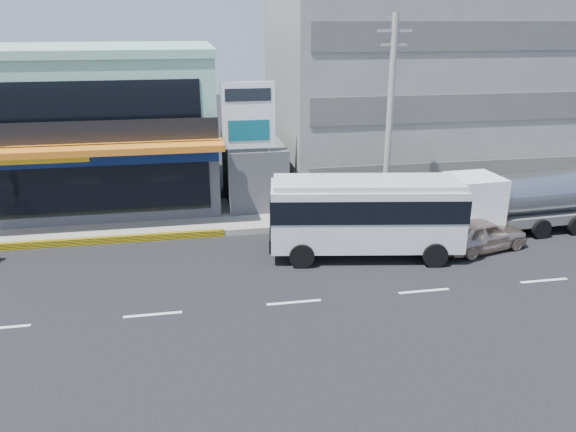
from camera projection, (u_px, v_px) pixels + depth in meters
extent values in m
plane|color=black|center=(294.00, 302.00, 20.32)|extent=(120.00, 120.00, 0.00)
cube|color=gray|center=(352.00, 208.00, 29.93)|extent=(70.00, 5.00, 0.30)
cube|color=#454549|center=(106.00, 165.00, 31.30)|extent=(12.00, 10.00, 4.00)
cube|color=#93D1BE|center=(98.00, 92.00, 29.97)|extent=(12.00, 10.00, 4.00)
cube|color=orange|center=(85.00, 150.00, 25.20)|extent=(12.40, 1.80, 0.30)
cube|color=navy|center=(89.00, 158.00, 26.08)|extent=(12.00, 0.12, 0.80)
cube|color=black|center=(93.00, 188.00, 26.61)|extent=(11.00, 0.06, 2.60)
cube|color=gray|center=(411.00, 67.00, 33.60)|extent=(16.00, 12.00, 14.00)
cube|color=#454549|center=(253.00, 172.00, 30.87)|extent=(3.00, 6.00, 3.50)
cylinder|color=slate|center=(255.00, 143.00, 29.34)|extent=(1.50, 1.50, 0.15)
cylinder|color=gray|center=(229.00, 158.00, 27.52)|extent=(0.16, 0.16, 6.50)
cylinder|color=gray|center=(269.00, 156.00, 27.86)|extent=(0.16, 0.16, 6.50)
cube|color=white|center=(248.00, 116.00, 27.01)|extent=(2.60, 0.18, 3.20)
cylinder|color=#999993|center=(389.00, 124.00, 26.54)|extent=(0.30, 0.30, 10.00)
cube|color=#999993|center=(395.00, 31.00, 25.14)|extent=(1.60, 0.12, 0.12)
cube|color=#999993|center=(394.00, 45.00, 25.34)|extent=(1.20, 0.10, 0.10)
cube|color=silver|center=(366.00, 215.00, 23.81)|extent=(8.32, 3.80, 2.63)
cube|color=black|center=(366.00, 204.00, 23.64)|extent=(8.38, 3.86, 0.97)
cube|color=silver|center=(367.00, 183.00, 23.34)|extent=(8.06, 3.53, 0.23)
cylinder|color=black|center=(302.00, 256.00, 23.02)|extent=(1.07, 0.48, 1.03)
cylinder|color=black|center=(300.00, 234.00, 25.40)|extent=(1.07, 0.48, 1.03)
cylinder|color=black|center=(435.00, 255.00, 23.10)|extent=(1.07, 0.48, 1.03)
cylinder|color=black|center=(420.00, 233.00, 25.48)|extent=(1.07, 0.48, 1.03)
imported|color=beige|center=(482.00, 234.00, 24.72)|extent=(4.57, 2.73, 1.46)
cube|color=white|center=(473.00, 201.00, 25.98)|extent=(2.36, 2.36, 2.41)
cube|color=#595956|center=(519.00, 217.00, 26.89)|extent=(7.53, 2.50, 0.46)
cylinder|color=gray|center=(539.00, 193.00, 26.73)|extent=(5.30, 2.27, 1.95)
cylinder|color=black|center=(475.00, 235.00, 25.34)|extent=(0.94, 0.34, 0.93)
cylinder|color=black|center=(451.00, 220.00, 27.29)|extent=(0.94, 0.34, 0.93)
cylinder|color=black|center=(541.00, 229.00, 26.11)|extent=(0.94, 0.34, 0.93)
cylinder|color=black|center=(513.00, 214.00, 28.07)|extent=(0.94, 0.34, 0.93)
cylinder|color=black|center=(547.00, 211.00, 28.51)|extent=(0.94, 0.34, 0.93)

